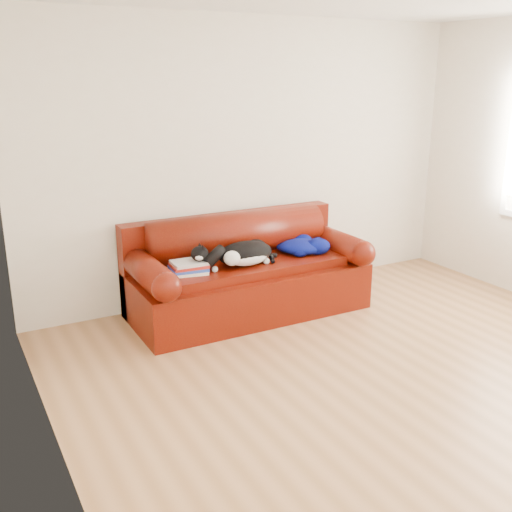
{
  "coord_description": "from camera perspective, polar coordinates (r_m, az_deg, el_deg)",
  "views": [
    {
      "loc": [
        -2.68,
        -3.0,
        2.09
      ],
      "look_at": [
        -0.32,
        1.35,
        0.57
      ],
      "focal_mm": 42.0,
      "sensor_mm": 36.0,
      "label": 1
    }
  ],
  "objects": [
    {
      "name": "room_shell",
      "position": [
        4.14,
        14.55,
        10.61
      ],
      "size": [
        4.52,
        4.02,
        2.61
      ],
      "color": "beige",
      "rests_on": "ground"
    },
    {
      "name": "ground",
      "position": [
        4.54,
        11.94,
        -10.83
      ],
      "size": [
        4.5,
        4.5,
        0.0
      ],
      "primitive_type": "plane",
      "color": "olive",
      "rests_on": "ground"
    },
    {
      "name": "blanket",
      "position": [
        5.55,
        4.44,
        1.0
      ],
      "size": [
        0.51,
        0.5,
        0.15
      ],
      "rotation": [
        0.0,
        0.0,
        -0.32
      ],
      "color": "#04024D",
      "rests_on": "sofa_base"
    },
    {
      "name": "sofa_back",
      "position": [
        5.52,
        -1.92,
        0.71
      ],
      "size": [
        2.1,
        1.01,
        0.88
      ],
      "color": "#3A0302",
      "rests_on": "ground"
    },
    {
      "name": "cat",
      "position": [
        5.15,
        -1.03,
        0.18
      ],
      "size": [
        0.73,
        0.43,
        0.26
      ],
      "rotation": [
        0.0,
        0.0,
        0.34
      ],
      "color": "black",
      "rests_on": "sofa_base"
    },
    {
      "name": "book_stack",
      "position": [
        5.0,
        -6.43,
        -1.07
      ],
      "size": [
        0.35,
        0.29,
        0.1
      ],
      "rotation": [
        0.0,
        0.0,
        -0.11
      ],
      "color": "#EFEBCE",
      "rests_on": "sofa_base"
    },
    {
      "name": "sofa_base",
      "position": [
        5.41,
        -0.73,
        -3.02
      ],
      "size": [
        2.1,
        0.9,
        0.5
      ],
      "color": "#3A0302",
      "rests_on": "ground"
    }
  ]
}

